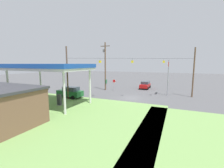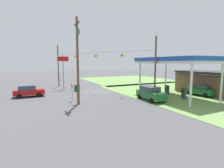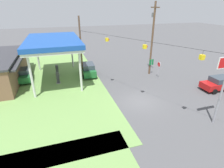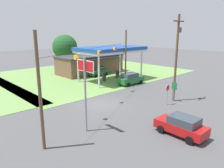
{
  "view_description": "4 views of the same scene",
  "coord_description": "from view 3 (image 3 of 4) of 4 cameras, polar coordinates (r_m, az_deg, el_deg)",
  "views": [
    {
      "loc": [
        -7.1,
        24.81,
        5.97
      ],
      "look_at": [
        3.37,
        0.9,
        2.4
      ],
      "focal_mm": 24.0,
      "sensor_mm": 36.0,
      "label": 1
    },
    {
      "loc": [
        28.86,
        -10.8,
        5.23
      ],
      "look_at": [
        3.93,
        1.15,
        1.76
      ],
      "focal_mm": 28.0,
      "sensor_mm": 36.0,
      "label": 2
    },
    {
      "loc": [
        -15.46,
        8.34,
        10.02
      ],
      "look_at": [
        2.0,
        2.77,
        1.74
      ],
      "focal_mm": 28.0,
      "sensor_mm": 36.0,
      "label": 3
    },
    {
      "loc": [
        -16.1,
        -19.37,
        8.73
      ],
      "look_at": [
        2.41,
        0.45,
        2.03
      ],
      "focal_mm": 35.0,
      "sensor_mm": 36.0,
      "label": 4
    }
  ],
  "objects": [
    {
      "name": "ground_plane",
      "position": [
        20.22,
        9.28,
        -5.74
      ],
      "size": [
        160.0,
        160.0,
        0.0
      ],
      "primitive_type": "plane",
      "color": "#4C4C4F"
    },
    {
      "name": "utility_pole_main",
      "position": [
        27.26,
        13.04,
        15.0
      ],
      "size": [
        2.2,
        0.44,
        10.57
      ],
      "color": "brown",
      "rests_on": "ground"
    },
    {
      "name": "car_at_pumps_rear",
      "position": [
        28.15,
        -26.82,
        2.73
      ],
      "size": [
        4.36,
        2.39,
        1.74
      ],
      "rotation": [
        0.0,
        0.0,
        3.23
      ],
      "color": "#1E602D",
      "rests_on": "ground"
    },
    {
      "name": "stop_sign_roadside",
      "position": [
        26.69,
        15.0,
        5.57
      ],
      "size": [
        0.8,
        0.08,
        2.5
      ],
      "rotation": [
        0.0,
        0.0,
        3.14
      ],
      "color": "#99999E",
      "rests_on": "ground"
    },
    {
      "name": "signal_span_gantry",
      "position": [
        18.36,
        10.29,
        7.09
      ],
      "size": [
        19.64,
        10.24,
        8.76
      ],
      "color": "brown",
      "rests_on": "ground"
    },
    {
      "name": "gas_station_canopy",
      "position": [
        25.71,
        -18.69,
        12.79
      ],
      "size": [
        11.57,
        6.95,
        5.94
      ],
      "color": "silver",
      "rests_on": "ground"
    },
    {
      "name": "fuel_pump_near",
      "position": [
        25.41,
        -17.26,
        1.83
      ],
      "size": [
        0.71,
        0.56,
        1.63
      ],
      "color": "gray",
      "rests_on": "ground"
    },
    {
      "name": "car_on_crossroad",
      "position": [
        26.24,
        31.45,
        0.24
      ],
      "size": [
        2.15,
        4.34,
        1.74
      ],
      "rotation": [
        0.0,
        0.0,
        1.56
      ],
      "color": "#AD1414",
      "rests_on": "ground"
    },
    {
      "name": "grass_verge_station_corner",
      "position": [
        30.28,
        -32.76,
        1.0
      ],
      "size": [
        36.0,
        28.0,
        0.04
      ],
      "primitive_type": "cube",
      "color": "#6B934C",
      "rests_on": "ground"
    },
    {
      "name": "car_at_pumps_front",
      "position": [
        27.33,
        -7.81,
        4.81
      ],
      "size": [
        4.68,
        2.25,
        1.95
      ],
      "rotation": [
        0.0,
        0.0,
        -0.04
      ],
      "color": "#1E602D",
      "rests_on": "ground"
    },
    {
      "name": "route_sign",
      "position": [
        28.06,
        12.73,
        6.49
      ],
      "size": [
        0.1,
        0.7,
        2.4
      ],
      "color": "gray",
      "rests_on": "ground"
    },
    {
      "name": "fuel_pump_far",
      "position": [
        28.47,
        -17.48,
        4.22
      ],
      "size": [
        0.71,
        0.56,
        1.63
      ],
      "color": "gray",
      "rests_on": "ground"
    }
  ]
}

